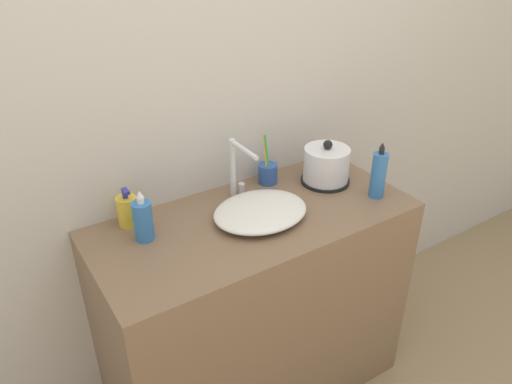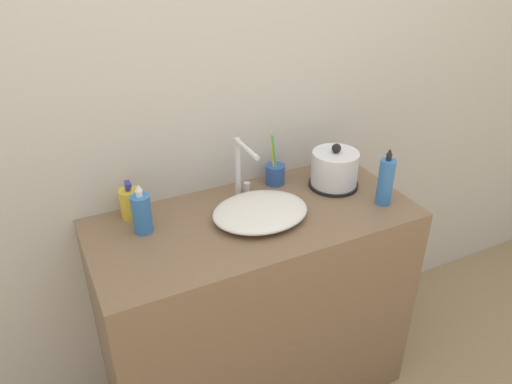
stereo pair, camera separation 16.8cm
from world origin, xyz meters
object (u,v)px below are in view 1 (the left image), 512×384
object	(u,v)px
electric_kettle	(326,167)
mouthwash_bottle	(379,174)
toothbrush_cup	(268,173)
lotion_bottle	(127,211)
shampoo_bottle	(143,220)
faucet	(237,166)

from	to	relation	value
electric_kettle	mouthwash_bottle	distance (m)	0.21
toothbrush_cup	lotion_bottle	bearing A→B (deg)	179.15
lotion_bottle	shampoo_bottle	xyz separation A→B (m)	(0.01, -0.11, 0.02)
electric_kettle	lotion_bottle	distance (m)	0.76
shampoo_bottle	mouthwash_bottle	distance (m)	0.85
toothbrush_cup	mouthwash_bottle	size ratio (longest dim) A/B	0.98
faucet	lotion_bottle	bearing A→B (deg)	173.58
toothbrush_cup	mouthwash_bottle	distance (m)	0.42
lotion_bottle	shampoo_bottle	world-z (taller)	shampoo_bottle
faucet	toothbrush_cup	distance (m)	0.19
toothbrush_cup	faucet	bearing A→B (deg)	-166.91
lotion_bottle	shampoo_bottle	size ratio (longest dim) A/B	0.79
electric_kettle	toothbrush_cup	size ratio (longest dim) A/B	0.90
mouthwash_bottle	toothbrush_cup	bearing A→B (deg)	132.51
toothbrush_cup	shampoo_bottle	bearing A→B (deg)	-169.55
faucet	toothbrush_cup	bearing A→B (deg)	13.09
mouthwash_bottle	electric_kettle	bearing A→B (deg)	115.02
faucet	toothbrush_cup	xyz separation A→B (m)	(0.16, 0.04, -0.09)
lotion_bottle	toothbrush_cup	bearing A→B (deg)	-0.85
lotion_bottle	mouthwash_bottle	xyz separation A→B (m)	(0.84, -0.31, 0.04)
toothbrush_cup	lotion_bottle	world-z (taller)	toothbrush_cup
toothbrush_cup	electric_kettle	bearing A→B (deg)	-31.44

